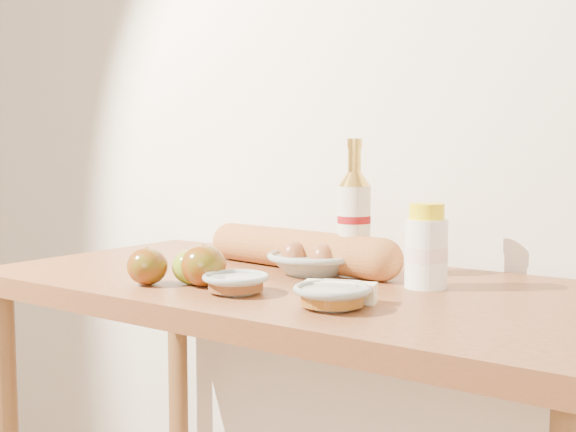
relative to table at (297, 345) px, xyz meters
The scene contains 12 objects.
back_wall 0.62m from the table, 90.00° to the left, with size 3.50×0.02×2.60m, color white.
table is the anchor object (origin of this frame).
bourbon_bottle 0.26m from the table, 58.81° to the left, with size 0.08×0.08×0.26m.
cream_bottle 0.30m from the table, 16.41° to the left, with size 0.09×0.09×0.15m.
egg_bowl 0.17m from the table, 98.14° to the left, with size 0.18×0.18×0.06m.
baguette 0.20m from the table, 122.64° to the left, with size 0.48×0.13×0.08m.
apple_yellowgreen 0.25m from the table, 131.66° to the right, with size 0.07×0.07×0.06m.
apple_redgreen_front 0.31m from the table, 134.10° to the right, with size 0.08×0.08×0.07m.
apple_redgreen_right 0.24m from the table, 123.88° to the right, with size 0.10×0.10×0.07m.
sugar_bowl 0.21m from the table, 94.57° to the right, with size 0.14×0.14×0.03m.
syrup_bowl 0.28m from the table, 42.95° to the right, with size 0.13×0.13×0.03m.
butter_stick 0.25m from the table, 36.12° to the right, with size 0.12×0.07×0.03m.
Camera 1 is at (0.74, 0.10, 1.14)m, focal length 45.00 mm.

